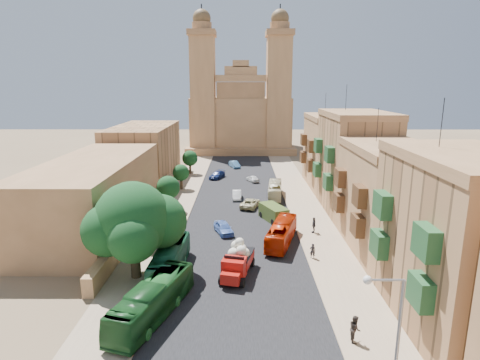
{
  "coord_description": "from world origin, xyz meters",
  "views": [
    {
      "loc": [
        0.23,
        -29.96,
        17.3
      ],
      "look_at": [
        0.0,
        26.0,
        4.0
      ],
      "focal_mm": 30.0,
      "sensor_mm": 36.0,
      "label": 1
    }
  ],
  "objects_px": {
    "bus_cream_east": "(275,190)",
    "pedestrian_b": "(355,329)",
    "streetlamp": "(390,331)",
    "pedestrian_a": "(313,251)",
    "olive_pickup": "(274,213)",
    "pedestrian_c": "(314,225)",
    "bus_red_east": "(282,233)",
    "red_truck": "(237,260)",
    "car_white_a": "(237,195)",
    "car_blue_b": "(235,164)",
    "car_dkblue": "(217,175)",
    "bus_green_north": "(170,259)",
    "car_blue_a": "(224,228)",
    "car_white_b": "(253,179)",
    "church": "(241,115)",
    "car_cream": "(250,203)",
    "street_tree_d": "(190,158)",
    "ficus_tree": "(134,222)",
    "street_tree_b": "(168,188)",
    "street_tree_c": "(181,173)",
    "bus_green_south": "(153,300)",
    "street_tree_a": "(149,212)"
  },
  "relations": [
    {
      "from": "pedestrian_a",
      "to": "car_cream",
      "type": "bearing_deg",
      "value": -63.43
    },
    {
      "from": "church",
      "to": "red_truck",
      "type": "xyz_separation_m",
      "value": [
        -0.15,
        -74.21,
        -8.04
      ]
    },
    {
      "from": "red_truck",
      "to": "bus_green_north",
      "type": "height_order",
      "value": "red_truck"
    },
    {
      "from": "car_blue_b",
      "to": "streetlamp",
      "type": "bearing_deg",
      "value": -101.35
    },
    {
      "from": "streetlamp",
      "to": "car_white_b",
      "type": "relative_size",
      "value": 2.38
    },
    {
      "from": "car_white_b",
      "to": "car_blue_b",
      "type": "xyz_separation_m",
      "value": [
        -3.54,
        13.04,
        0.09
      ]
    },
    {
      "from": "street_tree_b",
      "to": "car_white_a",
      "type": "distance_m",
      "value": 11.64
    },
    {
      "from": "pedestrian_b",
      "to": "pedestrian_c",
      "type": "xyz_separation_m",
      "value": [
        0.84,
        20.93,
        0.0
      ]
    },
    {
      "from": "car_white_b",
      "to": "church",
      "type": "bearing_deg",
      "value": -110.49
    },
    {
      "from": "streetlamp",
      "to": "pedestrian_a",
      "type": "height_order",
      "value": "streetlamp"
    },
    {
      "from": "bus_green_south",
      "to": "bus_green_north",
      "type": "relative_size",
      "value": 1.03
    },
    {
      "from": "church",
      "to": "street_tree_d",
      "type": "xyz_separation_m",
      "value": [
        -10.0,
        -30.61,
        -6.36
      ]
    },
    {
      "from": "car_white_a",
      "to": "car_white_b",
      "type": "height_order",
      "value": "car_white_a"
    },
    {
      "from": "olive_pickup",
      "to": "pedestrian_c",
      "type": "height_order",
      "value": "olive_pickup"
    },
    {
      "from": "street_tree_d",
      "to": "pedestrian_c",
      "type": "relative_size",
      "value": 2.45
    },
    {
      "from": "street_tree_d",
      "to": "olive_pickup",
      "type": "relative_size",
      "value": 0.91
    },
    {
      "from": "ficus_tree",
      "to": "car_cream",
      "type": "height_order",
      "value": "ficus_tree"
    },
    {
      "from": "red_truck",
      "to": "car_cream",
      "type": "bearing_deg",
      "value": 85.59
    },
    {
      "from": "olive_pickup",
      "to": "bus_red_east",
      "type": "bearing_deg",
      "value": -87.99
    },
    {
      "from": "red_truck",
      "to": "pedestrian_c",
      "type": "distance_m",
      "value": 14.29
    },
    {
      "from": "bus_green_north",
      "to": "street_tree_c",
      "type": "bearing_deg",
      "value": 98.38
    },
    {
      "from": "bus_cream_east",
      "to": "car_blue_a",
      "type": "bearing_deg",
      "value": 70.65
    },
    {
      "from": "ficus_tree",
      "to": "olive_pickup",
      "type": "relative_size",
      "value": 1.74
    },
    {
      "from": "street_tree_a",
      "to": "car_cream",
      "type": "height_order",
      "value": "street_tree_a"
    },
    {
      "from": "bus_cream_east",
      "to": "car_cream",
      "type": "bearing_deg",
      "value": 58.93
    },
    {
      "from": "bus_green_north",
      "to": "car_blue_b",
      "type": "distance_m",
      "value": 50.01
    },
    {
      "from": "olive_pickup",
      "to": "bus_red_east",
      "type": "distance_m",
      "value": 7.89
    },
    {
      "from": "pedestrian_c",
      "to": "pedestrian_b",
      "type": "bearing_deg",
      "value": 13.11
    },
    {
      "from": "streetlamp",
      "to": "car_dkblue",
      "type": "bearing_deg",
      "value": 102.18
    },
    {
      "from": "olive_pickup",
      "to": "bus_green_south",
      "type": "relative_size",
      "value": 0.52
    },
    {
      "from": "car_cream",
      "to": "red_truck",
      "type": "bearing_deg",
      "value": 102.48
    },
    {
      "from": "bus_red_east",
      "to": "bus_cream_east",
      "type": "height_order",
      "value": "bus_red_east"
    },
    {
      "from": "bus_green_north",
      "to": "street_tree_d",
      "type": "bearing_deg",
      "value": 96.61
    },
    {
      "from": "car_cream",
      "to": "car_white_a",
      "type": "bearing_deg",
      "value": -48.9
    },
    {
      "from": "street_tree_b",
      "to": "car_dkblue",
      "type": "relative_size",
      "value": 1.11
    },
    {
      "from": "street_tree_a",
      "to": "bus_green_south",
      "type": "distance_m",
      "value": 15.16
    },
    {
      "from": "church",
      "to": "bus_red_east",
      "type": "xyz_separation_m",
      "value": [
        4.69,
        -66.49,
        -8.28
      ]
    },
    {
      "from": "car_cream",
      "to": "pedestrian_b",
      "type": "xyz_separation_m",
      "value": [
        6.56,
        -31.18,
        0.32
      ]
    },
    {
      "from": "olive_pickup",
      "to": "car_blue_b",
      "type": "relative_size",
      "value": 1.27
    },
    {
      "from": "olive_pickup",
      "to": "car_dkblue",
      "type": "distance_m",
      "value": 25.79
    },
    {
      "from": "church",
      "to": "car_blue_b",
      "type": "distance_m",
      "value": 25.65
    },
    {
      "from": "red_truck",
      "to": "car_white_a",
      "type": "bearing_deg",
      "value": 90.78
    },
    {
      "from": "car_dkblue",
      "to": "pedestrian_c",
      "type": "distance_m",
      "value": 31.69
    },
    {
      "from": "street_tree_b",
      "to": "street_tree_d",
      "type": "xyz_separation_m",
      "value": [
        -0.0,
        24.0,
        -0.21
      ]
    },
    {
      "from": "bus_cream_east",
      "to": "pedestrian_b",
      "type": "relative_size",
      "value": 4.37
    },
    {
      "from": "bus_red_east",
      "to": "car_blue_b",
      "type": "distance_m",
      "value": 42.88
    },
    {
      "from": "bus_green_north",
      "to": "pedestrian_a",
      "type": "xyz_separation_m",
      "value": [
        14.0,
        3.38,
        -0.57
      ]
    },
    {
      "from": "car_cream",
      "to": "car_white_b",
      "type": "bearing_deg",
      "value": -75.84
    },
    {
      "from": "pedestrian_a",
      "to": "pedestrian_b",
      "type": "relative_size",
      "value": 0.82
    },
    {
      "from": "red_truck",
      "to": "pedestrian_c",
      "type": "height_order",
      "value": "red_truck"
    }
  ]
}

